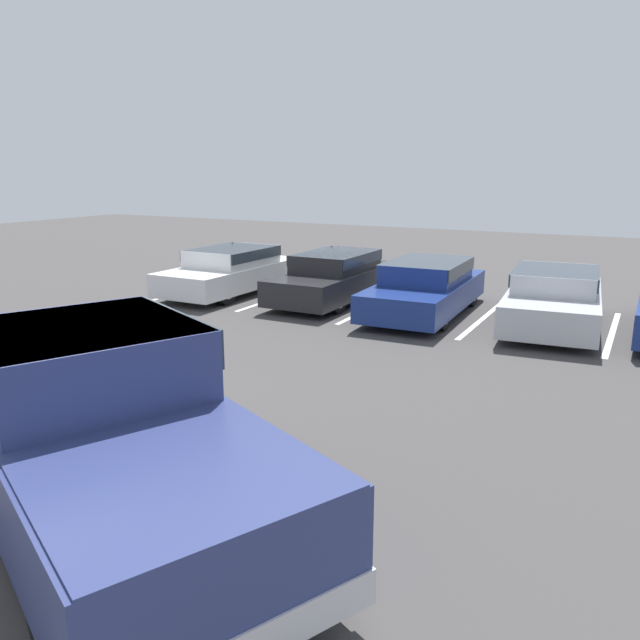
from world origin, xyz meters
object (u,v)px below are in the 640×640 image
object	(u,v)px
parked_sedan_c	(426,286)
parked_sedan_d	(554,297)
parked_sedan_a	(231,269)
parked_sedan_b	(335,275)
pickup_truck	(101,428)

from	to	relation	value
parked_sedan_c	parked_sedan_d	world-z (taller)	parked_sedan_c
parked_sedan_a	parked_sedan_b	size ratio (longest dim) A/B	1.00
parked_sedan_c	parked_sedan_d	bearing A→B (deg)	89.77
pickup_truck	parked_sedan_c	xyz separation A→B (m)	(-0.15, 9.90, -0.27)
parked_sedan_a	parked_sedan_b	distance (m)	2.97
parked_sedan_b	parked_sedan_c	world-z (taller)	parked_sedan_c
pickup_truck	parked_sedan_a	xyz separation A→B (m)	(-5.63, 9.83, -0.27)
parked_sedan_a	parked_sedan_c	xyz separation A→B (m)	(5.49, 0.07, 0.01)
parked_sedan_a	parked_sedan_d	world-z (taller)	parked_sedan_d
parked_sedan_a	parked_sedan_d	size ratio (longest dim) A/B	1.01
pickup_truck	parked_sedan_c	world-z (taller)	pickup_truck
pickup_truck	parked_sedan_c	size ratio (longest dim) A/B	1.26
pickup_truck	parked_sedan_d	bearing A→B (deg)	100.28
parked_sedan_b	parked_sedan_a	bearing A→B (deg)	-81.27
parked_sedan_c	parked_sedan_a	bearing A→B (deg)	-91.34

